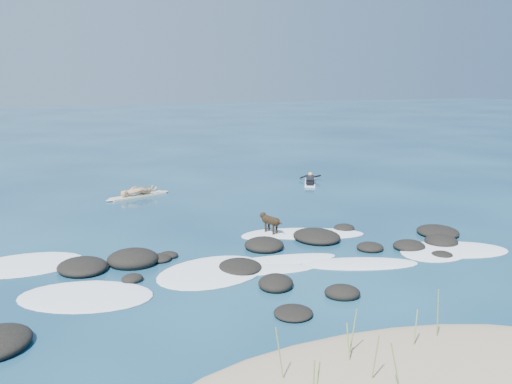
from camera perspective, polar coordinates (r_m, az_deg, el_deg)
name	(u,v)px	position (r m, az deg, el deg)	size (l,w,h in m)	color
ground	(245,251)	(17.22, -1.09, -5.95)	(160.00, 160.00, 0.00)	#0A2642
dune_grass	(362,353)	(10.19, 10.60, -15.53)	(3.64, 1.63, 1.14)	olive
reef_rocks	(254,260)	(16.14, -0.25, -6.82)	(15.00, 6.79, 0.54)	black
breaking_foam	(248,261)	(16.32, -0.78, -6.94)	(15.64, 5.94, 0.12)	white
standing_surfer_rig	(138,181)	(24.97, -11.76, 1.04)	(2.92, 1.38, 1.72)	beige
paddling_surfer_rig	(310,181)	(27.66, 5.43, 1.15)	(1.54, 2.30, 0.42)	white
dog	(270,221)	(18.88, 1.41, -2.87)	(0.52, 1.07, 0.71)	black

